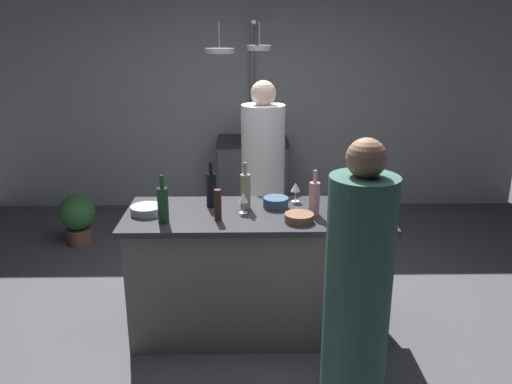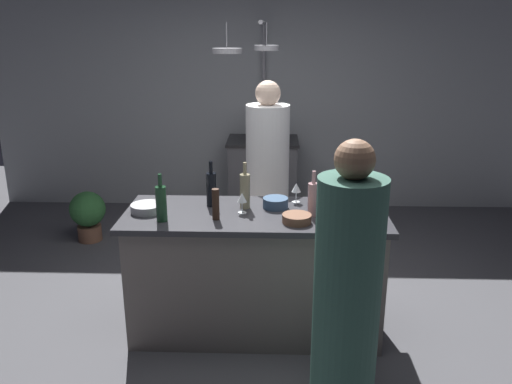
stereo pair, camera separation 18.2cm
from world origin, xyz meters
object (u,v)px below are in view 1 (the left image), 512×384
object	(u,v)px
pepper_mill	(218,205)
wine_bottle_green	(163,204)
wine_bottle_white	(245,190)
mixing_bowl_steel	(147,210)
wine_bottle_dark	(211,189)
wine_bottle_rose	(314,198)
chef	(263,189)
guest_right	(357,304)
mixing_bowl_wooden	(299,218)
wine_glass_near_right_guest	(243,199)
mixing_bowl_blue	(276,202)
potted_plant	(78,216)
stove_range	(253,177)
bar_stool_right	(353,328)
wine_glass_near_left_guest	(296,188)

from	to	relation	value
pepper_mill	wine_bottle_green	size ratio (longest dim) A/B	0.66
wine_bottle_white	mixing_bowl_steel	world-z (taller)	wine_bottle_white
wine_bottle_dark	wine_bottle_rose	distance (m)	0.73
chef	wine_bottle_dark	xyz separation A→B (m)	(-0.39, -0.74, 0.24)
wine_bottle_rose	mixing_bowl_steel	distance (m)	1.14
guest_right	mixing_bowl_wooden	xyz separation A→B (m)	(-0.22, 0.81, 0.17)
wine_glass_near_right_guest	mixing_bowl_blue	xyz separation A→B (m)	(0.23, 0.12, -0.07)
mixing_bowl_steel	mixing_bowl_blue	xyz separation A→B (m)	(0.88, 0.12, 0.01)
pepper_mill	mixing_bowl_wooden	bearing A→B (deg)	-4.50
potted_plant	mixing_bowl_wooden	bearing A→B (deg)	-40.94
mixing_bowl_steel	wine_bottle_dark	bearing A→B (deg)	18.63
stove_range	mixing_bowl_steel	distance (m)	2.62
bar_stool_right	guest_right	size ratio (longest dim) A/B	0.42
potted_plant	wine_bottle_white	bearing A→B (deg)	-41.50
wine_bottle_rose	wine_bottle_green	xyz separation A→B (m)	(-1.00, -0.13, 0.00)
chef	mixing_bowl_steel	distance (m)	1.21
chef	mixing_bowl_wooden	bearing A→B (deg)	-79.00
chef	wine_bottle_dark	world-z (taller)	chef
chef	wine_glass_near_right_guest	xyz separation A→B (m)	(-0.16, -0.89, 0.21)
guest_right	potted_plant	size ratio (longest dim) A/B	3.13
mixing_bowl_wooden	mixing_bowl_blue	bearing A→B (deg)	115.66
pepper_mill	mixing_bowl_steel	size ratio (longest dim) A/B	0.96
guest_right	wine_bottle_green	world-z (taller)	guest_right
wine_glass_near_right_guest	mixing_bowl_wooden	xyz separation A→B (m)	(0.37, -0.17, -0.08)
stove_range	bar_stool_right	size ratio (longest dim) A/B	1.31
wine_glass_near_right_guest	mixing_bowl_wooden	bearing A→B (deg)	-24.54
stove_range	wine_bottle_rose	distance (m)	2.59
wine_bottle_green	mixing_bowl_steel	distance (m)	0.24
mixing_bowl_blue	chef	bearing A→B (deg)	94.98
pepper_mill	wine_bottle_white	distance (m)	0.30
chef	bar_stool_right	distance (m)	1.63
wine_bottle_dark	wine_glass_near_right_guest	world-z (taller)	wine_bottle_dark
chef	pepper_mill	size ratio (longest dim) A/B	8.13
potted_plant	wine_bottle_green	bearing A→B (deg)	-56.74
guest_right	wine_bottle_green	xyz separation A→B (m)	(-1.11, 0.81, 0.27)
potted_plant	wine_glass_near_left_guest	size ratio (longest dim) A/B	3.56
wine_glass_near_left_guest	wine_bottle_green	bearing A→B (deg)	-155.74
mixing_bowl_blue	stove_range	bearing A→B (deg)	93.38
bar_stool_right	mixing_bowl_wooden	size ratio (longest dim) A/B	3.56
potted_plant	mixing_bowl_blue	bearing A→B (deg)	-37.94
chef	mixing_bowl_blue	xyz separation A→B (m)	(0.07, -0.77, 0.14)
chef	mixing_bowl_blue	world-z (taller)	chef
pepper_mill	wine_glass_near_right_guest	size ratio (longest dim) A/B	1.44
chef	wine_glass_near_right_guest	distance (m)	0.93
guest_right	mixing_bowl_steel	bearing A→B (deg)	141.78
stove_range	mixing_bowl_wooden	size ratio (longest dim) A/B	4.66
wine_bottle_dark	wine_glass_near_left_guest	bearing A→B (deg)	8.58
potted_plant	wine_glass_near_left_guest	distance (m)	2.57
guest_right	wine_glass_near_right_guest	distance (m)	1.17
pepper_mill	potted_plant	bearing A→B (deg)	131.14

